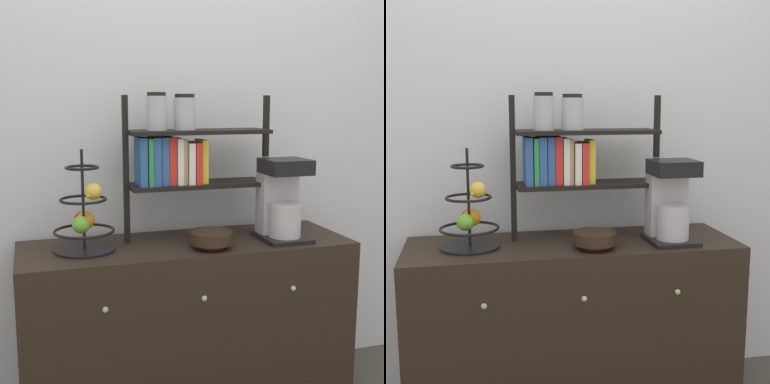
{
  "view_description": "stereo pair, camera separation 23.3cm",
  "coord_description": "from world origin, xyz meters",
  "views": [
    {
      "loc": [
        -0.66,
        -1.96,
        1.4
      ],
      "look_at": [
        0.02,
        0.24,
        1.01
      ],
      "focal_mm": 50.0,
      "sensor_mm": 36.0,
      "label": 1
    },
    {
      "loc": [
        -0.43,
        -2.01,
        1.4
      ],
      "look_at": [
        0.02,
        0.24,
        1.01
      ],
      "focal_mm": 50.0,
      "sensor_mm": 36.0,
      "label": 2
    }
  ],
  "objects": [
    {
      "name": "wall_back",
      "position": [
        0.0,
        0.52,
        1.3
      ],
      "size": [
        7.0,
        0.05,
        2.6
      ],
      "primitive_type": "cube",
      "color": "silver",
      "rests_on": "ground_plane"
    },
    {
      "name": "fruit_stand",
      "position": [
        -0.44,
        0.24,
        0.92
      ],
      "size": [
        0.25,
        0.25,
        0.42
      ],
      "color": "black",
      "rests_on": "sideboard"
    },
    {
      "name": "wooden_bowl",
      "position": [
        0.07,
        0.12,
        0.82
      ],
      "size": [
        0.18,
        0.18,
        0.07
      ],
      "color": "black",
      "rests_on": "sideboard"
    },
    {
      "name": "coffee_maker",
      "position": [
        0.43,
        0.19,
        0.96
      ],
      "size": [
        0.2,
        0.24,
        0.37
      ],
      "color": "black",
      "rests_on": "sideboard"
    },
    {
      "name": "sideboard",
      "position": [
        0.0,
        0.24,
        0.39
      ],
      "size": [
        1.46,
        0.49,
        0.78
      ],
      "color": "black",
      "rests_on": "ground_plane"
    },
    {
      "name": "shelf_hutch",
      "position": [
        -0.01,
        0.32,
        1.17
      ],
      "size": [
        0.68,
        0.2,
        0.65
      ],
      "color": "black",
      "rests_on": "sideboard"
    }
  ]
}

